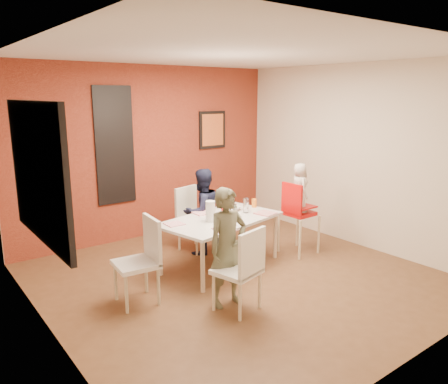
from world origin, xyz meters
TOP-DOWN VIEW (x-y plane):
  - ground at (0.00, 0.00)m, footprint 4.50×4.50m
  - ceiling at (0.00, 0.00)m, footprint 4.50×4.50m
  - wall_back at (0.00, 2.25)m, footprint 4.50×0.02m
  - wall_front at (0.00, -2.25)m, footprint 4.50×0.02m
  - wall_left at (-2.25, 0.00)m, footprint 0.02×4.50m
  - wall_right at (2.25, 0.00)m, footprint 0.02×4.50m
  - brick_accent_wall at (0.00, 2.23)m, footprint 4.50×0.02m
  - picture_window_frame at (-2.22, 0.20)m, footprint 0.05×1.70m
  - picture_window_pane at (-2.21, 0.20)m, footprint 0.02×1.55m
  - glassblock_strip at (-0.60, 2.21)m, footprint 0.55×0.03m
  - glassblock_surround at (-0.60, 2.21)m, footprint 0.60×0.03m
  - art_print_frame at (1.20, 2.21)m, footprint 0.54×0.03m
  - art_print_canvas at (1.20, 2.19)m, footprint 0.44×0.01m
  - dining_table at (0.05, 0.45)m, footprint 1.74×1.19m
  - chair_near at (-0.51, -0.70)m, footprint 0.51×0.51m
  - chair_far at (0.13, 1.25)m, footprint 0.52×0.52m
  - chair_left at (-1.22, 0.16)m, footprint 0.48×0.48m
  - high_chair at (1.22, 0.18)m, footprint 0.45×0.45m
  - child_near at (-0.53, -0.46)m, footprint 0.49×0.33m
  - child_far at (0.15, 1.01)m, footprint 0.62×0.50m
  - toddler at (1.24, 0.18)m, footprint 0.33×0.40m
  - plate_near_left at (-0.22, 0.01)m, footprint 0.26×0.26m
  - plate_far_mid at (-0.01, 0.79)m, footprint 0.23×0.23m
  - plate_near_right at (0.67, 0.25)m, footprint 0.29×0.29m
  - plate_far_left at (-0.57, 0.57)m, footprint 0.22×0.22m
  - salad_bowl_a at (0.22, 0.40)m, footprint 0.24×0.24m
  - salad_bowl_b at (0.42, 0.67)m, footprint 0.30×0.30m
  - wine_bottle at (0.30, 0.50)m, footprint 0.07×0.07m
  - wine_glass_a at (0.11, 0.24)m, footprint 0.08×0.08m
  - wine_glass_b at (0.49, 0.45)m, footprint 0.07×0.07m
  - paper_towel_roll at (-0.15, 0.40)m, footprint 0.12×0.12m
  - condiment_red at (0.10, 0.46)m, footprint 0.04×0.04m
  - condiment_green at (0.21, 0.51)m, footprint 0.04×0.04m
  - condiment_brown at (0.13, 0.48)m, footprint 0.04×0.04m
  - sippy_cup at (0.78, 0.61)m, footprint 0.07×0.07m

SIDE VIEW (x-z plane):
  - ground at x=0.00m, z-range 0.00..0.00m
  - chair_near at x=-0.51m, z-range 0.05..0.97m
  - chair_far at x=0.13m, z-range 0.05..0.98m
  - chair_left at x=-1.22m, z-range 0.06..1.00m
  - dining_table at x=0.05m, z-range 0.27..0.94m
  - child_far at x=0.15m, z-range 0.00..1.23m
  - high_chair at x=1.22m, z-range 0.11..1.15m
  - child_near at x=-0.53m, z-range 0.00..1.30m
  - plate_far_left at x=-0.57m, z-range 0.67..0.68m
  - plate_far_mid at x=-0.01m, z-range 0.67..0.68m
  - plate_near_left at x=-0.22m, z-range 0.67..0.68m
  - plate_near_right at x=0.67m, z-range 0.67..0.68m
  - salad_bowl_a at x=0.22m, z-range 0.67..0.72m
  - salad_bowl_b at x=0.42m, z-range 0.67..0.73m
  - sippy_cup at x=0.78m, z-range 0.67..0.79m
  - condiment_red at x=0.10m, z-range 0.67..0.81m
  - condiment_brown at x=0.13m, z-range 0.67..0.81m
  - condiment_green at x=0.21m, z-range 0.67..0.82m
  - wine_glass_b at x=0.49m, z-range 0.67..0.87m
  - wine_glass_a at x=0.11m, z-range 0.67..0.89m
  - wine_bottle at x=0.30m, z-range 0.67..0.92m
  - paper_towel_roll at x=-0.15m, z-range 0.67..0.94m
  - toddler at x=1.24m, z-range 0.62..1.31m
  - wall_back at x=0.00m, z-range 0.00..2.70m
  - wall_front at x=0.00m, z-range 0.00..2.70m
  - wall_left at x=-2.25m, z-range 0.00..2.70m
  - wall_right at x=2.25m, z-range 0.00..2.70m
  - brick_accent_wall at x=0.00m, z-range 0.00..2.70m
  - glassblock_strip at x=-0.60m, z-range 0.65..2.35m
  - glassblock_surround at x=-0.60m, z-range 0.62..2.38m
  - picture_window_frame at x=-2.22m, z-range 0.90..2.20m
  - picture_window_pane at x=-2.21m, z-range 0.98..2.12m
  - art_print_frame at x=1.20m, z-range 1.33..1.97m
  - art_print_canvas at x=1.20m, z-range 1.38..1.92m
  - ceiling at x=0.00m, z-range 2.69..2.71m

